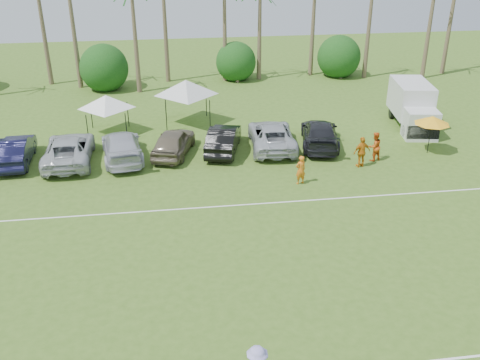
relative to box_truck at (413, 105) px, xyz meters
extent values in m
cube|color=white|center=(-16.89, -10.22, -1.66)|extent=(80.00, 0.10, 0.01)
cone|color=brown|center=(-28.89, 13.78, 3.33)|extent=(0.44, 0.44, 10.00)
cone|color=brown|center=(-24.89, 13.78, 3.83)|extent=(0.44, 0.44, 11.00)
cone|color=brown|center=(-20.89, 13.78, 2.33)|extent=(0.44, 0.44, 8.00)
cone|color=brown|center=(-16.89, 13.78, 2.83)|extent=(0.44, 0.44, 9.00)
cone|color=brown|center=(-12.89, 13.78, 3.33)|extent=(0.44, 0.44, 10.00)
cone|color=brown|center=(-8.89, 13.78, 3.83)|extent=(0.44, 0.44, 11.00)
cone|color=brown|center=(-3.89, 13.78, 2.33)|extent=(0.44, 0.44, 8.00)
cone|color=brown|center=(1.11, 13.78, 2.83)|extent=(0.44, 0.44, 9.00)
cone|color=brown|center=(6.11, 13.78, 3.33)|extent=(0.44, 0.44, 10.00)
cone|color=brown|center=(10.11, 13.78, 3.83)|extent=(0.44, 0.44, 11.00)
cylinder|color=brown|center=(-22.89, 14.78, -0.97)|extent=(0.30, 0.30, 1.40)
sphere|color=#124012|center=(-22.89, 14.78, 0.13)|extent=(4.00, 4.00, 4.00)
cylinder|color=brown|center=(-10.89, 14.78, -0.97)|extent=(0.30, 0.30, 1.40)
sphere|color=#124012|center=(-10.89, 14.78, 0.13)|extent=(4.00, 4.00, 4.00)
cylinder|color=brown|center=(-0.89, 14.78, -0.97)|extent=(0.30, 0.30, 1.40)
sphere|color=#124012|center=(-0.89, 14.78, 0.13)|extent=(4.00, 4.00, 4.00)
imported|color=orange|center=(-10.29, -8.12, -0.81)|extent=(0.72, 0.57, 1.72)
imported|color=#D95718|center=(-4.93, -5.51, -0.73)|extent=(1.08, 0.96, 1.87)
imported|color=orange|center=(-6.05, -6.32, -0.70)|extent=(1.22, 0.74, 1.93)
cube|color=silver|center=(0.12, 0.75, 0.27)|extent=(3.04, 4.67, 2.36)
cube|color=silver|center=(-0.37, -2.23, -0.68)|extent=(2.42, 2.03, 1.98)
cube|color=black|center=(-0.48, -2.93, -0.96)|extent=(2.19, 0.63, 0.94)
cube|color=#E5590C|center=(1.30, 0.56, -0.16)|extent=(0.26, 1.49, 0.85)
cylinder|color=black|center=(-1.27, -1.90, -1.24)|extent=(0.42, 0.89, 0.85)
cylinder|color=black|center=(0.60, -2.20, -1.24)|extent=(0.42, 0.89, 0.85)
cylinder|color=black|center=(-0.63, 2.02, -1.24)|extent=(0.42, 0.89, 0.85)
cylinder|color=black|center=(1.24, 1.71, -1.24)|extent=(0.42, 0.89, 0.85)
cylinder|color=black|center=(-23.03, 0.42, -0.74)|extent=(0.06, 0.06, 1.86)
cylinder|color=black|center=(-20.44, 0.42, -0.74)|extent=(0.06, 0.06, 1.86)
cylinder|color=black|center=(-23.03, 3.01, -0.74)|extent=(0.06, 0.06, 1.86)
cylinder|color=black|center=(-20.44, 3.01, -0.74)|extent=(0.06, 0.06, 1.86)
pyramid|color=white|center=(-21.73, 1.71, 1.13)|extent=(4.03, 4.03, 0.93)
cylinder|color=black|center=(-17.68, 1.47, -0.57)|extent=(0.06, 0.06, 2.20)
cylinder|color=black|center=(-14.58, 1.47, -0.57)|extent=(0.06, 0.06, 2.20)
cylinder|color=black|center=(-17.68, 4.58, -0.57)|extent=(0.06, 0.06, 2.20)
cylinder|color=black|center=(-14.58, 4.58, -0.57)|extent=(0.06, 0.06, 2.20)
pyramid|color=silver|center=(-16.13, 3.03, 1.63)|extent=(4.75, 4.75, 1.10)
cylinder|color=black|center=(-0.99, -4.83, -0.55)|extent=(0.05, 0.05, 2.24)
cone|color=#FFAE1A|center=(-0.99, -4.83, 0.58)|extent=(2.24, 2.24, 0.51)
imported|color=#131333|center=(-27.01, -2.80, -0.83)|extent=(2.05, 5.19, 1.68)
imported|color=#B7BABD|center=(-23.78, -3.09, -0.83)|extent=(2.98, 6.13, 1.68)
imported|color=silver|center=(-20.55, -3.04, -0.83)|extent=(3.08, 6.05, 1.68)
imported|color=#786B55|center=(-17.31, -2.74, -0.83)|extent=(3.32, 5.30, 1.68)
imported|color=black|center=(-14.08, -2.68, -0.83)|extent=(3.00, 5.39, 1.68)
imported|color=#B5B8BC|center=(-10.85, -2.50, -0.83)|extent=(3.22, 6.24, 1.68)
imported|color=black|center=(-7.62, -2.60, -0.83)|extent=(3.53, 6.16, 1.68)
camera|label=1|loc=(-17.58, -34.88, 11.81)|focal=40.00mm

